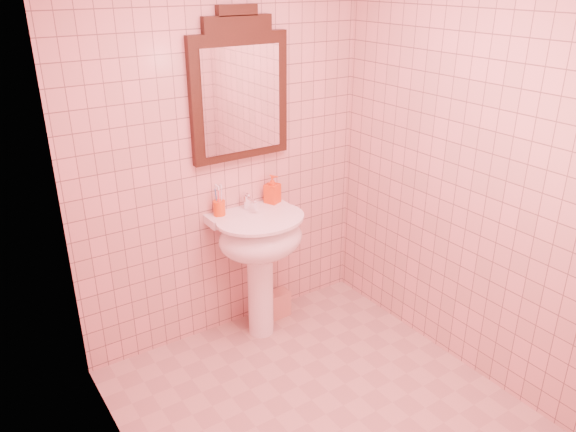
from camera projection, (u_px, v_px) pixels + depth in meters
floor at (326, 414)px, 3.14m from camera, size 2.20×2.20×0.00m
back_wall at (224, 152)px, 3.48m from camera, size 2.00×0.02×2.50m
pedestal_sink at (260, 246)px, 3.60m from camera, size 0.58×0.58×0.86m
faucet at (248, 202)px, 3.60m from camera, size 0.04×0.16×0.11m
mirror at (240, 91)px, 3.37m from camera, size 0.65×0.06×0.91m
toothbrush_cup at (219, 208)px, 3.52m from camera, size 0.08×0.08×0.18m
soap_dispenser at (272, 189)px, 3.70m from camera, size 0.12×0.12×0.19m
towel at (278, 304)px, 4.01m from camera, size 0.16×0.11×0.19m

